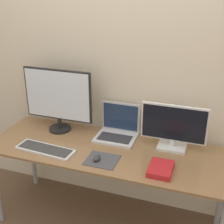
{
  "coord_description": "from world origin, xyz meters",
  "views": [
    {
      "loc": [
        0.7,
        -1.6,
        1.92
      ],
      "look_at": [
        0.0,
        0.42,
        0.98
      ],
      "focal_mm": 50.0,
      "sensor_mm": 36.0,
      "label": 1
    }
  ],
  "objects_px": {
    "keyboard": "(45,149)",
    "book": "(161,169)",
    "mouse": "(97,158)",
    "monitor_right": "(174,127)",
    "laptop": "(118,129)",
    "monitor_left": "(58,98)"
  },
  "relations": [
    {
      "from": "laptop",
      "to": "keyboard",
      "type": "xyz_separation_m",
      "value": [
        -0.44,
        -0.4,
        -0.06
      ]
    },
    {
      "from": "monitor_left",
      "to": "mouse",
      "type": "height_order",
      "value": "monitor_left"
    },
    {
      "from": "mouse",
      "to": "book",
      "type": "distance_m",
      "value": 0.45
    },
    {
      "from": "keyboard",
      "to": "book",
      "type": "distance_m",
      "value": 0.87
    },
    {
      "from": "laptop",
      "to": "keyboard",
      "type": "relative_size",
      "value": 0.69
    },
    {
      "from": "laptop",
      "to": "mouse",
      "type": "bearing_deg",
      "value": -93.33
    },
    {
      "from": "monitor_left",
      "to": "keyboard",
      "type": "height_order",
      "value": "monitor_left"
    },
    {
      "from": "laptop",
      "to": "keyboard",
      "type": "distance_m",
      "value": 0.6
    },
    {
      "from": "monitor_left",
      "to": "keyboard",
      "type": "distance_m",
      "value": 0.45
    },
    {
      "from": "book",
      "to": "mouse",
      "type": "bearing_deg",
      "value": -177.49
    },
    {
      "from": "laptop",
      "to": "monitor_right",
      "type": "bearing_deg",
      "value": -6.39
    },
    {
      "from": "mouse",
      "to": "keyboard",
      "type": "bearing_deg",
      "value": 179.01
    },
    {
      "from": "mouse",
      "to": "book",
      "type": "relative_size",
      "value": 0.35
    },
    {
      "from": "mouse",
      "to": "book",
      "type": "bearing_deg",
      "value": 2.51
    },
    {
      "from": "mouse",
      "to": "book",
      "type": "xyz_separation_m",
      "value": [
        0.45,
        0.02,
        -0.0
      ]
    },
    {
      "from": "monitor_right",
      "to": "mouse",
      "type": "bearing_deg",
      "value": -143.32
    },
    {
      "from": "monitor_left",
      "to": "book",
      "type": "distance_m",
      "value": 1.02
    },
    {
      "from": "keyboard",
      "to": "book",
      "type": "bearing_deg",
      "value": 0.83
    },
    {
      "from": "monitor_right",
      "to": "laptop",
      "type": "relative_size",
      "value": 1.52
    },
    {
      "from": "monitor_right",
      "to": "laptop",
      "type": "height_order",
      "value": "monitor_right"
    },
    {
      "from": "monitor_right",
      "to": "monitor_left",
      "type": "bearing_deg",
      "value": 180.0
    },
    {
      "from": "monitor_right",
      "to": "book",
      "type": "distance_m",
      "value": 0.37
    }
  ]
}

